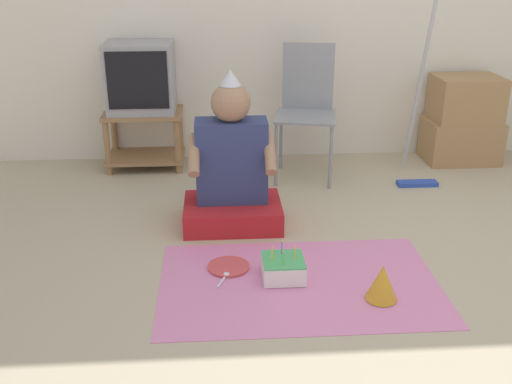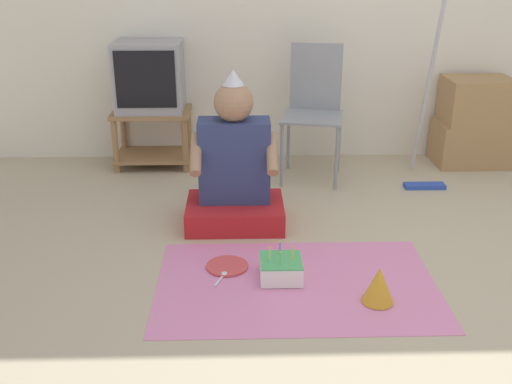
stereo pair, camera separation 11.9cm
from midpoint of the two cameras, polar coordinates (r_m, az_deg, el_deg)
name	(u,v)px [view 1 (the left image)]	position (r m, az deg, el deg)	size (l,w,h in m)	color
ground_plane	(415,295)	(3.00, 13.81, -9.55)	(16.00, 16.00, 0.00)	tan
tv_stand	(145,134)	(4.60, -11.29, 5.43)	(0.57, 0.40, 0.43)	#997047
tv	(141,77)	(4.50, -11.70, 10.64)	(0.48, 0.39, 0.50)	#99999E
folding_chair	(307,103)	(4.29, 4.05, 8.49)	(0.49, 0.49, 0.94)	gray
cardboard_box_stack	(463,121)	(4.88, 18.46, 6.45)	(0.55, 0.39, 0.66)	#A87F51
dust_mop	(418,128)	(4.31, 14.43, 5.93)	(0.28, 0.39, 1.31)	#2D4CB2
person_seated	(232,173)	(3.53, -3.28, 1.85)	(0.58, 0.43, 0.92)	red
party_cloth	(299,283)	(3.01, 2.99, -8.65)	(1.38, 0.89, 0.01)	pink
birthday_cake	(283,268)	(3.03, 1.47, -7.26)	(0.21, 0.21, 0.18)	white
party_hat_blue	(382,282)	(2.88, 10.76, -8.45)	(0.15, 0.15, 0.18)	gold
paper_plate	(229,266)	(3.14, -3.73, -7.10)	(0.22, 0.22, 0.01)	#D84C4C
plastic_spoon_near	(225,276)	(3.05, -4.07, -8.00)	(0.07, 0.14, 0.01)	white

